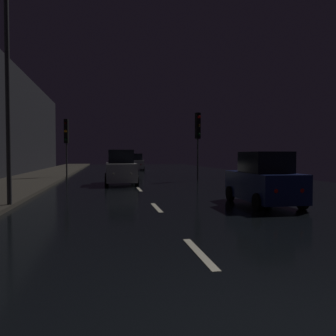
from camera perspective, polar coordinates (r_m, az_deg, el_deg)
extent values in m
cube|color=black|center=(28.10, -6.27, -1.73)|extent=(26.74, 84.00, 0.02)
cube|color=#38332B|center=(28.57, -20.79, -1.62)|extent=(4.40, 84.00, 0.15)
cube|color=beige|center=(6.97, 5.04, -13.45)|extent=(0.16, 2.20, 0.01)
cube|color=beige|center=(12.63, -1.86, -6.38)|extent=(0.16, 2.20, 0.01)
cube|color=beige|center=(19.27, -4.64, -3.44)|extent=(0.16, 2.20, 0.01)
cylinder|color=#38383A|center=(26.16, 4.80, 1.37)|extent=(0.12, 0.12, 3.06)
cube|color=black|center=(26.25, 4.82, 6.79)|extent=(0.38, 0.40, 1.90)
sphere|color=red|center=(26.15, 5.01, 8.20)|extent=(0.22, 0.22, 0.22)
sphere|color=black|center=(26.09, 5.00, 6.82)|extent=(0.22, 0.22, 0.22)
sphere|color=black|center=(26.04, 5.00, 5.43)|extent=(0.22, 0.22, 0.22)
cylinder|color=#38383A|center=(29.17, -16.00, 1.11)|extent=(0.12, 0.12, 2.79)
cube|color=black|center=(29.23, -16.05, 5.71)|extent=(0.36, 0.39, 1.90)
sphere|color=black|center=(29.11, -16.16, 6.98)|extent=(0.22, 0.22, 0.22)
sphere|color=orange|center=(29.06, -16.15, 5.73)|extent=(0.22, 0.22, 0.22)
sphere|color=black|center=(29.03, -16.14, 4.49)|extent=(0.22, 0.22, 0.22)
cylinder|color=#2D2D30|center=(13.61, -24.40, 11.31)|extent=(0.16, 0.16, 8.18)
cube|color=silver|center=(22.74, -7.61, -0.64)|extent=(1.82, 4.26, 1.11)
cube|color=black|center=(22.87, -7.64, 1.84)|extent=(1.55, 2.13, 0.85)
cylinder|color=black|center=(21.34, -5.05, -2.04)|extent=(0.22, 0.65, 0.65)
cylinder|color=black|center=(21.27, -9.86, -2.08)|extent=(0.22, 0.65, 0.65)
cylinder|color=black|center=(24.31, -5.63, -1.54)|extent=(0.22, 0.65, 0.65)
cylinder|color=black|center=(24.24, -9.85, -1.57)|extent=(0.22, 0.65, 0.65)
sphere|color=white|center=(20.69, -6.00, -0.90)|extent=(0.18, 0.18, 0.18)
sphere|color=white|center=(20.65, -8.78, -0.92)|extent=(0.18, 0.18, 0.18)
sphere|color=red|center=(24.85, -6.64, -0.40)|extent=(0.18, 0.18, 0.18)
sphere|color=red|center=(24.81, -8.95, -0.41)|extent=(0.18, 0.18, 0.18)
cube|color=silver|center=(43.42, -5.23, 0.61)|extent=(1.69, 3.94, 1.03)
cube|color=black|center=(43.27, -5.22, 1.81)|extent=(1.43, 1.97, 0.79)
cylinder|color=black|center=(44.76, -6.43, 0.10)|extent=(0.21, 0.60, 0.60)
cylinder|color=black|center=(44.88, -4.32, 0.12)|extent=(0.21, 0.60, 0.60)
cylinder|color=black|center=(42.01, -6.21, -0.03)|extent=(0.21, 0.60, 0.60)
cylinder|color=black|center=(42.14, -3.96, -0.01)|extent=(0.21, 0.60, 0.60)
sphere|color=slate|center=(45.31, -6.01, 0.67)|extent=(0.17, 0.17, 0.17)
sphere|color=slate|center=(45.39, -4.85, 0.67)|extent=(0.17, 0.17, 0.17)
sphere|color=red|center=(41.47, -5.66, 0.53)|extent=(0.17, 0.17, 0.17)
sphere|color=red|center=(41.54, -4.38, 0.54)|extent=(0.17, 0.17, 0.17)
cube|color=#141E51|center=(13.80, 15.08, -2.78)|extent=(1.66, 3.87, 1.01)
cube|color=black|center=(13.63, 15.36, 0.92)|extent=(1.41, 1.93, 0.77)
cylinder|color=black|center=(14.78, 9.99, -4.04)|extent=(0.20, 0.59, 0.59)
cylinder|color=black|center=(15.41, 15.69, -3.84)|extent=(0.20, 0.59, 0.59)
cylinder|color=black|center=(12.29, 14.28, -5.33)|extent=(0.20, 0.59, 0.59)
cylinder|color=black|center=(13.03, 20.83, -4.98)|extent=(0.20, 0.59, 0.59)
sphere|color=slate|center=(15.37, 10.56, -2.24)|extent=(0.17, 0.17, 0.17)
sphere|color=slate|center=(15.71, 13.68, -2.17)|extent=(0.17, 0.17, 0.17)
sphere|color=red|center=(11.91, 16.93, -3.57)|extent=(0.17, 0.17, 0.17)
sphere|color=red|center=(12.34, 20.72, -3.41)|extent=(0.17, 0.17, 0.17)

